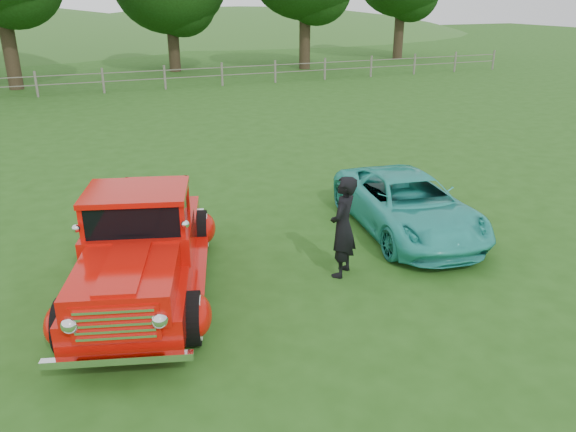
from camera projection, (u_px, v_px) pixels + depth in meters
name	position (u px, v px, depth m)	size (l,w,h in m)	color
ground	(254.00, 310.00, 8.60)	(140.00, 140.00, 0.00)	#224D14
distant_hills	(33.00, 85.00, 59.83)	(116.00, 60.00, 18.00)	#356625
fence_line	(103.00, 81.00, 27.25)	(48.00, 0.12, 1.20)	slate
red_pickup	(142.00, 247.00, 8.85)	(3.23, 5.27, 1.78)	black
teal_sedan	(408.00, 204.00, 11.27)	(1.93, 4.19, 1.16)	#2BAFA2
man	(343.00, 227.00, 9.40)	(0.64, 0.42, 1.77)	black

